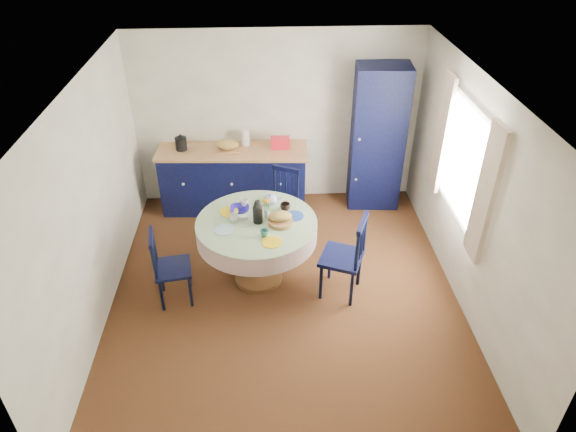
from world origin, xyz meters
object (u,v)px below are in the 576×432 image
mug_d (244,203)px  cobalt_bowl (240,209)px  mug_a (234,217)px  mug_c (285,207)px  chair_far (282,202)px  pantry_cabinet (377,138)px  chair_right (346,256)px  kitchen_counter (234,178)px  mug_b (264,234)px  chair_left (169,267)px  dining_table (257,230)px

mug_d → cobalt_bowl: 0.12m
mug_a → mug_c: (0.59, 0.18, 0.00)m
chair_far → mug_c: size_ratio=7.78×
mug_a → mug_c: size_ratio=0.90×
chair_far → mug_d: mug_d is taller
pantry_cabinet → mug_c: pantry_cabinet is taller
chair_right → mug_a: 1.34m
kitchen_counter → cobalt_bowl: 1.50m
mug_b → cobalt_bowl: (-0.28, 0.52, -0.01)m
kitchen_counter → cobalt_bowl: bearing=-81.4°
kitchen_counter → mug_d: 1.41m
chair_far → chair_right: bearing=-37.2°
kitchen_counter → chair_left: 2.07m
chair_far → mug_d: bearing=-100.6°
pantry_cabinet → mug_d: (-1.85, -1.37, -0.15)m
cobalt_bowl → mug_c: bearing=-0.8°
mug_d → dining_table: bearing=-65.4°
dining_table → chair_right: 1.05m
chair_right → chair_far: bearing=-130.2°
dining_table → mug_a: bearing=173.2°
dining_table → chair_left: dining_table is taller
kitchen_counter → chair_far: size_ratio=2.27×
mug_a → cobalt_bowl: bearing=71.9°
kitchen_counter → mug_d: (0.19, -1.33, 0.41)m
chair_left → mug_a: 0.91m
cobalt_bowl → mug_b: bearing=-61.7°
mug_b → cobalt_bowl: mug_b is taller
chair_right → mug_a: bearing=-82.5°
mug_a → pantry_cabinet: bearing=40.3°
pantry_cabinet → chair_right: 2.18m
chair_far → dining_table: bearing=-83.1°
kitchen_counter → mug_a: size_ratio=19.59×
dining_table → chair_far: (0.33, 0.98, -0.24)m
mug_b → chair_far: bearing=79.1°
mug_a → mug_c: bearing=17.0°
kitchen_counter → mug_b: kitchen_counter is taller
pantry_cabinet → mug_a: pantry_cabinet is taller
pantry_cabinet → mug_a: (-1.96, -1.67, -0.15)m
chair_right → mug_c: (-0.66, 0.51, 0.36)m
dining_table → mug_b: 0.35m
kitchen_counter → chair_left: kitchen_counter is taller
dining_table → mug_b: (0.08, -0.30, 0.17)m
chair_right → mug_d: chair_right is taller
chair_far → cobalt_bowl: (-0.52, -0.76, 0.39)m
mug_a → mug_c: 0.62m
dining_table → chair_left: bearing=-162.9°
chair_left → mug_c: size_ratio=7.72×
pantry_cabinet → chair_left: (-2.70, -2.00, -0.57)m
pantry_cabinet → mug_b: pantry_cabinet is taller
kitchen_counter → chair_left: size_ratio=2.29×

